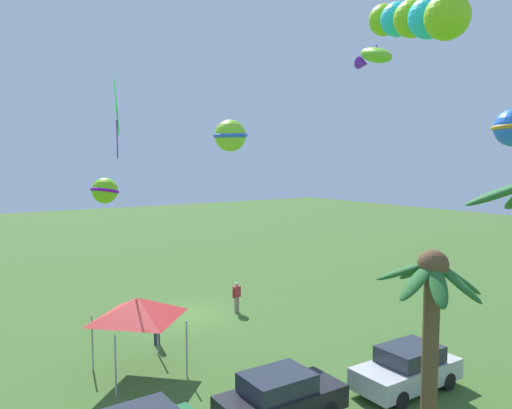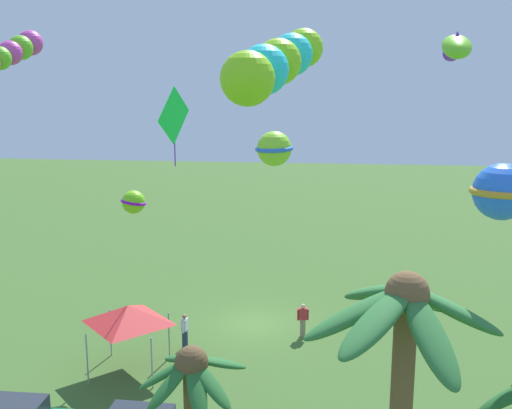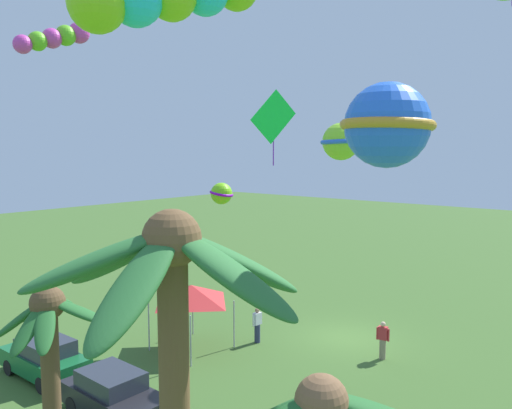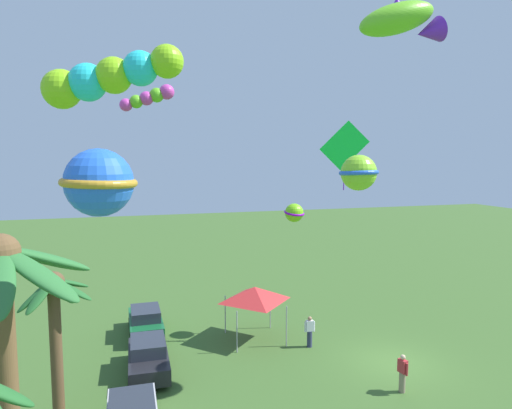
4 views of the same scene
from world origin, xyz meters
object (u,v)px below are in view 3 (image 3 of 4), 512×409
at_px(kite_ball_0, 387,125).
at_px(kite_diamond_1, 273,118).
at_px(kite_ball_4, 341,142).
at_px(kite_tube_6, 55,38).
at_px(kite_ball_5, 221,194).
at_px(parked_car_2, 113,395).
at_px(palm_tree_0, 50,348).
at_px(spectator_0, 383,340).
at_px(parked_car_0, 45,358).
at_px(spectator_1, 257,325).
at_px(festival_tent, 191,294).
at_px(palm_tree_1, 172,319).

distance_m(kite_ball_0, kite_diamond_1, 16.11).
distance_m(kite_ball_4, kite_tube_6, 11.11).
bearing_deg(kite_ball_5, parked_car_2, 108.12).
xyz_separation_m(palm_tree_0, kite_ball_0, (-7.46, -2.03, 5.09)).
relative_size(kite_ball_0, kite_ball_5, 1.41).
bearing_deg(spectator_0, parked_car_2, 64.64).
xyz_separation_m(parked_car_0, kite_ball_0, (-14.43, 1.47, 8.29)).
bearing_deg(kite_tube_6, kite_diamond_1, -103.32).
relative_size(palm_tree_0, kite_ball_4, 2.47).
relative_size(palm_tree_0, parked_car_0, 1.40).
bearing_deg(spectator_1, kite_diamond_1, -70.24).
distance_m(kite_ball_0, kite_ball_4, 11.68).
bearing_deg(kite_ball_5, kite_ball_4, -175.97).
height_order(palm_tree_0, kite_ball_5, kite_ball_5).
bearing_deg(kite_ball_4, parked_car_0, 46.06).
distance_m(kite_ball_0, kite_tube_6, 14.05).
relative_size(parked_car_0, kite_tube_6, 1.46).
bearing_deg(spectator_1, spectator_0, -160.33).
distance_m(parked_car_0, kite_ball_4, 14.11).
distance_m(parked_car_2, kite_diamond_1, 13.93).
xyz_separation_m(festival_tent, kite_tube_6, (1.34, 5.09, 10.10)).
height_order(parked_car_0, kite_ball_5, kite_ball_5).
bearing_deg(palm_tree_0, kite_ball_4, -94.79).
relative_size(spectator_1, kite_ball_4, 0.72).
distance_m(kite_ball_4, kite_ball_5, 6.47).
bearing_deg(spectator_1, parked_car_2, 93.66).
bearing_deg(spectator_0, festival_tent, 31.58).
bearing_deg(spectator_0, kite_ball_4, 49.96).
distance_m(spectator_0, kite_tube_6, 17.14).
xyz_separation_m(spectator_1, festival_tent, (1.72, 2.40, 1.65)).
distance_m(parked_car_0, spectator_0, 13.43).
height_order(spectator_1, kite_ball_4, kite_ball_4).
bearing_deg(palm_tree_0, kite_diamond_1, -74.65).
relative_size(spectator_0, kite_diamond_1, 0.44).
relative_size(kite_diamond_1, kite_ball_4, 1.62).
distance_m(palm_tree_0, kite_ball_5, 12.69).
distance_m(spectator_1, kite_ball_4, 9.06).
height_order(festival_tent, kite_ball_4, kite_ball_4).
distance_m(palm_tree_1, parked_car_0, 13.52).
bearing_deg(kite_ball_5, palm_tree_0, 113.94).
xyz_separation_m(parked_car_2, festival_tent, (2.24, -5.62, 1.72)).
distance_m(palm_tree_0, festival_tent, 10.25).
distance_m(palm_tree_0, parked_car_2, 5.26).
height_order(parked_car_0, spectator_0, spectator_0).
relative_size(spectator_0, kite_ball_0, 0.78).
bearing_deg(kite_diamond_1, kite_ball_5, 59.66).
height_order(parked_car_2, kite_tube_6, kite_tube_6).
distance_m(parked_car_0, kite_ball_0, 16.71).
distance_m(parked_car_0, kite_diamond_1, 14.16).
relative_size(spectator_0, festival_tent, 0.56).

